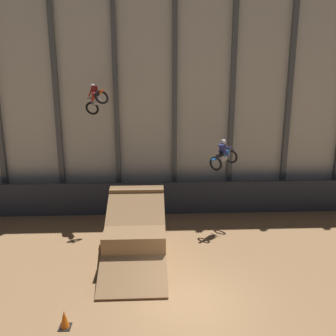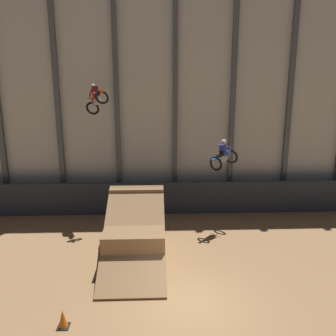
{
  "view_description": "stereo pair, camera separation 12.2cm",
  "coord_description": "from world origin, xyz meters",
  "px_view_note": "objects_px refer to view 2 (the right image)",
  "views": [
    {
      "loc": [
        -1.29,
        -9.66,
        6.94
      ],
      "look_at": [
        -0.56,
        5.92,
        3.38
      ],
      "focal_mm": 35.0,
      "sensor_mm": 36.0,
      "label": 1
    },
    {
      "loc": [
        -1.17,
        -9.66,
        6.94
      ],
      "look_at": [
        -0.56,
        5.92,
        3.38
      ],
      "focal_mm": 35.0,
      "sensor_mm": 36.0,
      "label": 2
    }
  ],
  "objects_px": {
    "dirt_ramp": "(136,233)",
    "traffic_cone_near_ramp": "(63,319)",
    "rider_bike_right_air": "(224,156)",
    "rider_bike_left_air": "(96,99)"
  },
  "relations": [
    {
      "from": "dirt_ramp",
      "to": "traffic_cone_near_ramp",
      "type": "bearing_deg",
      "value": -112.41
    },
    {
      "from": "rider_bike_right_air",
      "to": "traffic_cone_near_ramp",
      "type": "distance_m",
      "value": 10.31
    },
    {
      "from": "rider_bike_right_air",
      "to": "traffic_cone_near_ramp",
      "type": "bearing_deg",
      "value": -84.56
    },
    {
      "from": "dirt_ramp",
      "to": "rider_bike_left_air",
      "type": "bearing_deg",
      "value": 118.1
    },
    {
      "from": "rider_bike_right_air",
      "to": "dirt_ramp",
      "type": "bearing_deg",
      "value": -102.83
    },
    {
      "from": "dirt_ramp",
      "to": "rider_bike_right_air",
      "type": "relative_size",
      "value": 3.13
    },
    {
      "from": "traffic_cone_near_ramp",
      "to": "rider_bike_left_air",
      "type": "bearing_deg",
      "value": 91.28
    },
    {
      "from": "rider_bike_left_air",
      "to": "dirt_ramp",
      "type": "bearing_deg",
      "value": -94.48
    },
    {
      "from": "dirt_ramp",
      "to": "rider_bike_left_air",
      "type": "distance_m",
      "value": 7.32
    },
    {
      "from": "rider_bike_right_air",
      "to": "traffic_cone_near_ramp",
      "type": "relative_size",
      "value": 2.84
    }
  ]
}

